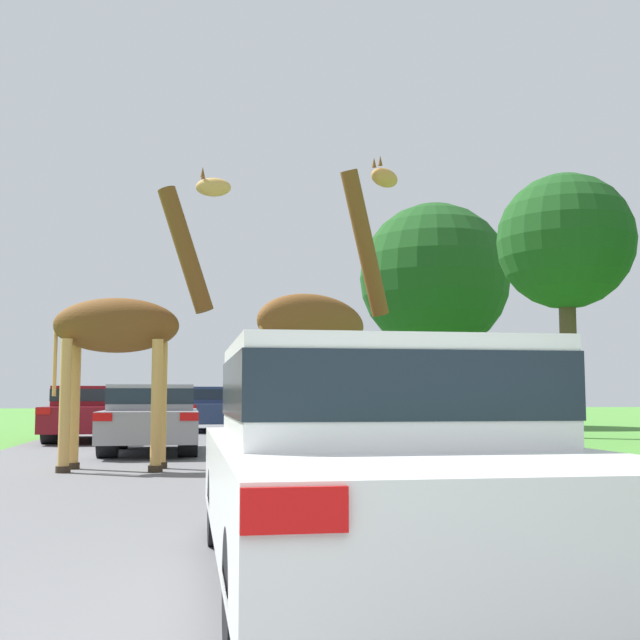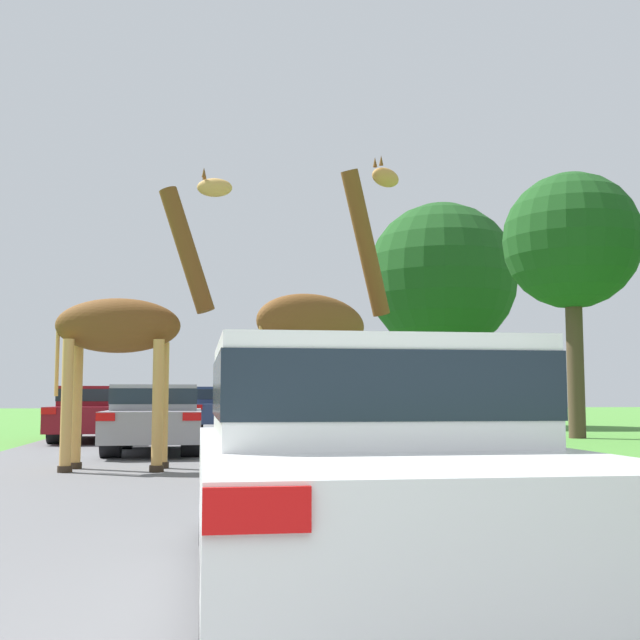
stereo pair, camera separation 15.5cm
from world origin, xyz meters
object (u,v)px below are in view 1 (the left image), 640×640
object	(u,v)px
car_queue_left	(214,407)
tree_centre_back	(565,243)
car_lead_maroon	(372,456)
car_queue_right	(289,414)
car_far_ahead	(152,416)
giraffe_near_road	(320,323)
giraffe_companion	(126,326)
car_verge_right	(90,411)
tree_right_cluster	(435,278)

from	to	relation	value
car_queue_left	tree_centre_back	world-z (taller)	tree_centre_back
car_queue_left	car_lead_maroon	bearing A→B (deg)	-89.31
car_queue_right	car_far_ahead	size ratio (longest dim) A/B	1.03
giraffe_near_road	car_lead_maroon	size ratio (longest dim) A/B	1.05
giraffe_companion	car_verge_right	xyz separation A→B (m)	(-1.50, 8.75, -1.47)
car_queue_right	car_queue_left	world-z (taller)	car_queue_left
car_lead_maroon	car_verge_right	bearing A→B (deg)	102.24
car_far_ahead	tree_centre_back	world-z (taller)	tree_centre_back
giraffe_companion	tree_centre_back	size ratio (longest dim) A/B	0.65
car_lead_maroon	tree_right_cluster	distance (m)	26.72
car_queue_left	tree_right_cluster	bearing A→B (deg)	17.86
tree_right_cluster	giraffe_near_road	bearing A→B (deg)	-112.25
giraffe_companion	car_queue_right	bearing A→B (deg)	162.94
car_verge_right	tree_centre_back	size ratio (longest dim) A/B	0.66
tree_centre_back	car_queue_right	bearing A→B (deg)	169.33
car_queue_left	car_verge_right	world-z (taller)	car_queue_left
tree_centre_back	giraffe_companion	bearing A→B (deg)	-145.06
giraffe_near_road	tree_centre_back	distance (m)	13.03
car_queue_left	giraffe_companion	bearing A→B (deg)	-97.29
car_lead_maroon	giraffe_near_road	bearing A→B (deg)	83.47
giraffe_near_road	car_far_ahead	bearing A→B (deg)	171.67
car_lead_maroon	car_queue_right	bearing A→B (deg)	84.54
giraffe_companion	car_verge_right	size ratio (longest dim) A/B	0.99
tree_centre_back	car_far_ahead	bearing A→B (deg)	-160.03
car_queue_left	car_verge_right	xyz separation A→B (m)	(-3.33, -5.55, -0.03)
car_queue_right	car_verge_right	distance (m)	5.27
car_lead_maroon	tree_centre_back	bearing A→B (deg)	59.67
tree_centre_back	giraffe_near_road	bearing A→B (deg)	-132.15
car_lead_maroon	car_queue_left	xyz separation A→B (m)	(-0.27, 22.14, 0.01)
car_verge_right	tree_centre_back	distance (m)	13.64
car_queue_left	car_verge_right	distance (m)	6.48
car_far_ahead	tree_right_cluster	distance (m)	17.38
car_far_ahead	tree_right_cluster	world-z (taller)	tree_right_cluster
car_queue_left	tree_centre_back	bearing A→B (deg)	-34.12
giraffe_companion	car_lead_maroon	world-z (taller)	giraffe_companion
car_far_ahead	tree_centre_back	size ratio (longest dim) A/B	0.58
giraffe_near_road	car_far_ahead	world-z (taller)	giraffe_near_road
giraffe_companion	tree_right_cluster	size ratio (longest dim) A/B	0.55
car_verge_right	tree_centre_back	xyz separation A→B (m)	(12.80, -0.86, 4.64)
giraffe_companion	car_queue_left	world-z (taller)	giraffe_companion
car_queue_right	car_lead_maroon	bearing A→B (deg)	-95.46
giraffe_companion	tree_right_cluster	distance (m)	20.30
giraffe_companion	car_queue_right	xyz separation A→B (m)	(3.73, 9.32, -1.56)
car_queue_right	car_verge_right	xyz separation A→B (m)	(-5.24, -0.56, 0.09)
giraffe_companion	car_queue_left	xyz separation A→B (m)	(1.83, 14.31, -1.44)
car_queue_right	tree_right_cluster	xyz separation A→B (m)	(6.67, 7.75, 5.06)
car_lead_maroon	car_queue_right	world-z (taller)	car_lead_maroon
giraffe_companion	car_queue_right	size ratio (longest dim) A/B	1.08
giraffe_near_road	giraffe_companion	distance (m)	3.18
giraffe_near_road	car_lead_maroon	world-z (taller)	giraffe_near_road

